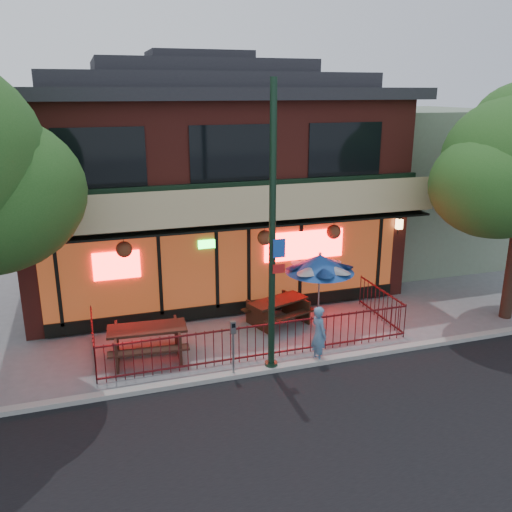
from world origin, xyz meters
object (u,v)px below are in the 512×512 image
(pedestrian, at_px, (319,334))
(parking_meter_near, at_px, (233,340))
(street_light, at_px, (272,249))
(picnic_table_left, at_px, (147,338))
(patio_umbrella, at_px, (320,263))
(picnic_table_right, at_px, (278,308))

(pedestrian, distance_m, parking_meter_near, 2.32)
(parking_meter_near, bearing_deg, street_light, 4.42)
(pedestrian, xyz_separation_m, parking_meter_near, (-2.31, -0.13, 0.24))
(picnic_table_left, xyz_separation_m, pedestrian, (4.16, -1.53, 0.19))
(patio_umbrella, bearing_deg, picnic_table_right, 155.31)
(picnic_table_left, bearing_deg, street_light, -28.90)
(pedestrian, height_order, parking_meter_near, pedestrian)
(street_light, distance_m, patio_umbrella, 3.26)
(parking_meter_near, bearing_deg, picnic_table_left, 138.27)
(picnic_table_left, relative_size, picnic_table_right, 1.00)
(patio_umbrella, relative_size, pedestrian, 1.51)
(pedestrian, bearing_deg, picnic_table_left, 62.36)
(picnic_table_right, bearing_deg, street_light, -113.46)
(picnic_table_left, distance_m, patio_umbrella, 5.27)
(street_light, xyz_separation_m, picnic_table_left, (-2.86, 1.58, -2.58))
(picnic_table_right, distance_m, parking_meter_near, 3.44)
(street_light, height_order, patio_umbrella, street_light)
(picnic_table_left, xyz_separation_m, picnic_table_right, (3.98, 1.00, -0.07))
(patio_umbrella, bearing_deg, picnic_table_left, -174.29)
(patio_umbrella, distance_m, parking_meter_near, 3.98)
(picnic_table_left, distance_m, parking_meter_near, 2.53)
(picnic_table_left, relative_size, pedestrian, 1.41)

